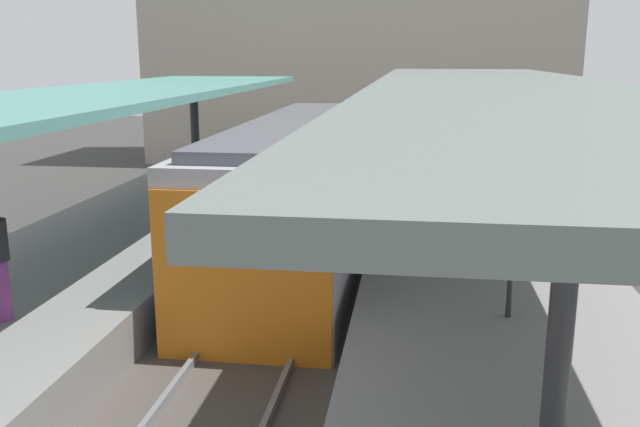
# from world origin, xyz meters

# --- Properties ---
(ground_plane) EXTENTS (80.00, 80.00, 0.00)m
(ground_plane) POSITION_xyz_m (0.00, 0.00, 0.00)
(ground_plane) COLOR #383835
(platform_left) EXTENTS (4.40, 28.00, 1.00)m
(platform_left) POSITION_xyz_m (-3.80, 0.00, 0.50)
(platform_left) COLOR gray
(platform_left) RESTS_ON ground_plane
(platform_right) EXTENTS (4.40, 28.00, 1.00)m
(platform_right) POSITION_xyz_m (3.80, 0.00, 0.50)
(platform_right) COLOR gray
(platform_right) RESTS_ON ground_plane
(track_ballast) EXTENTS (3.20, 28.00, 0.20)m
(track_ballast) POSITION_xyz_m (0.00, 0.00, 0.10)
(track_ballast) COLOR #4C4742
(track_ballast) RESTS_ON ground_plane
(rail_near_side) EXTENTS (0.08, 28.00, 0.14)m
(rail_near_side) POSITION_xyz_m (-0.72, 0.00, 0.27)
(rail_near_side) COLOR slate
(rail_near_side) RESTS_ON track_ballast
(rail_far_side) EXTENTS (0.08, 28.00, 0.14)m
(rail_far_side) POSITION_xyz_m (0.72, 0.00, 0.27)
(rail_far_side) COLOR slate
(rail_far_side) RESTS_ON track_ballast
(commuter_train) EXTENTS (2.78, 10.95, 3.10)m
(commuter_train) POSITION_xyz_m (0.00, 3.58, 1.73)
(commuter_train) COLOR #ADADB2
(commuter_train) RESTS_ON track_ballast
(canopy_left) EXTENTS (4.18, 21.00, 2.96)m
(canopy_left) POSITION_xyz_m (-3.80, 1.40, 3.85)
(canopy_left) COLOR #333335
(canopy_left) RESTS_ON platform_left
(canopy_right) EXTENTS (4.18, 21.00, 3.22)m
(canopy_right) POSITION_xyz_m (3.80, 1.40, 4.10)
(canopy_right) COLOR #333335
(canopy_right) RESTS_ON platform_right
(platform_bench) EXTENTS (1.40, 0.41, 0.86)m
(platform_bench) POSITION_xyz_m (3.84, 1.68, 1.46)
(platform_bench) COLOR black
(platform_bench) RESTS_ON platform_right
(platform_sign) EXTENTS (0.90, 0.08, 2.21)m
(platform_sign) POSITION_xyz_m (3.83, -1.50, 2.62)
(platform_sign) COLOR #262628
(platform_sign) RESTS_ON platform_right
(litter_bin) EXTENTS (0.44, 0.44, 0.80)m
(litter_bin) POSITION_xyz_m (5.21, 4.48, 1.40)
(litter_bin) COLOR maroon
(litter_bin) RESTS_ON platform_right
(passenger_mid_platform) EXTENTS (0.36, 0.36, 1.70)m
(passenger_mid_platform) POSITION_xyz_m (3.65, 3.73, 1.88)
(passenger_mid_platform) COLOR #7A337A
(passenger_mid_platform) RESTS_ON platform_right
(station_building_backdrop) EXTENTS (18.00, 6.00, 11.00)m
(station_building_backdrop) POSITION_xyz_m (-0.22, 20.00, 5.50)
(station_building_backdrop) COLOR #A89E8E
(station_building_backdrop) RESTS_ON ground_plane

